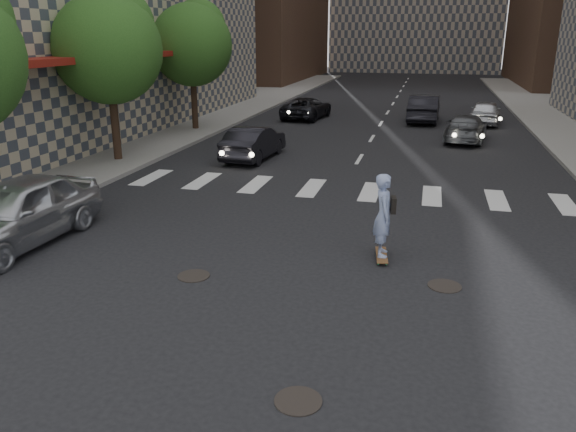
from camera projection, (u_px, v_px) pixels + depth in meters
name	position (u px, v px, depth m)	size (l,w,h in m)	color
ground	(266.00, 312.00, 10.65)	(160.00, 160.00, 0.00)	black
sidewalk_left	(122.00, 123.00, 32.42)	(13.00, 80.00, 0.15)	gray
tree_b	(110.00, 44.00, 21.66)	(4.20, 4.20, 6.60)	#382619
tree_c	(193.00, 41.00, 29.03)	(4.20, 4.20, 6.60)	#382619
manhole_a	(298.00, 401.00, 8.06)	(0.70, 0.70, 0.02)	black
manhole_b	(194.00, 276.00, 12.21)	(0.70, 0.70, 0.02)	black
manhole_c	(445.00, 286.00, 11.73)	(0.70, 0.70, 0.02)	black
skateboarder	(384.00, 215.00, 12.83)	(0.56, 1.05, 2.05)	brown
silver_sedan	(17.00, 212.00, 13.85)	(1.97, 4.91, 1.67)	#B4B5BB
traffic_car_a	(254.00, 143.00, 23.42)	(1.45, 4.16, 1.37)	black
traffic_car_b	(466.00, 128.00, 27.26)	(1.80, 4.43, 1.29)	#53565B
traffic_car_c	(307.00, 108.00, 34.57)	(2.13, 4.61, 1.28)	black
traffic_car_d	(485.00, 112.00, 32.30)	(1.64, 4.08, 1.39)	silver
traffic_car_e	(424.00, 109.00, 33.15)	(1.67, 4.79, 1.58)	black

